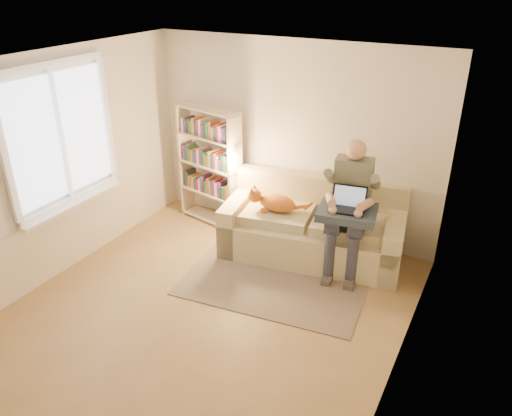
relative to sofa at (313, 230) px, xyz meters
The scene contains 13 objects.
floor 1.86m from the sofa, 107.39° to the right, with size 4.50×4.50×0.00m, color olive.
ceiling 2.90m from the sofa, 107.39° to the right, with size 4.00×4.50×0.02m, color white.
wall_left 3.23m from the sofa, 145.59° to the right, with size 0.02×4.50×2.60m, color silver.
wall_right 2.46m from the sofa, 50.19° to the right, with size 0.02×4.50×2.60m, color silver.
wall_back 1.21m from the sofa, 137.19° to the left, with size 4.00×0.02×2.60m, color silver.
window 3.11m from the sofa, 148.23° to the right, with size 0.12×1.52×1.69m.
sofa is the anchor object (origin of this frame).
person 0.74m from the sofa, 10.89° to the right, with size 0.54×0.76×1.60m.
cat 0.67m from the sofa, 156.03° to the right, with size 0.73×0.34×0.27m.
blanket 0.75m from the sofa, 23.91° to the right, with size 0.66×0.54×0.10m, color #2A3849.
laptop 0.82m from the sofa, 22.91° to the right, with size 0.44×0.39×0.33m.
bookshelf 1.75m from the sofa, behind, with size 1.11×0.53×1.69m.
rug 0.97m from the sofa, 98.14° to the right, with size 2.11×1.25×0.01m, color #81705E.
Camera 1 is at (2.53, -3.55, 3.39)m, focal length 35.00 mm.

